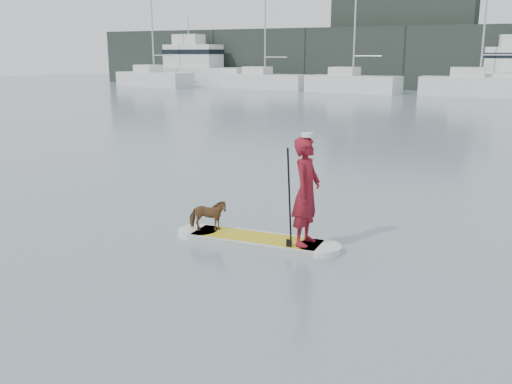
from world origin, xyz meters
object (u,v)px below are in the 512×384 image
at_px(paddleboard, 256,240).
at_px(motor_yacht_b, 198,67).
at_px(sailboat_d, 478,84).
at_px(sailboat_c, 352,83).
at_px(paddler, 306,191).
at_px(sailboat_b, 264,80).
at_px(sailboat_a, 154,78).
at_px(dog, 208,215).

bearing_deg(paddleboard, motor_yacht_b, 119.59).
bearing_deg(motor_yacht_b, sailboat_d, -4.43).
bearing_deg(sailboat_c, sailboat_d, 8.47).
distance_m(paddler, sailboat_b, 47.66).
distance_m(sailboat_c, sailboat_d, 10.64).
height_order(sailboat_b, motor_yacht_b, sailboat_b).
relative_size(sailboat_a, sailboat_c, 1.07).
height_order(dog, sailboat_c, sailboat_c).
height_order(paddler, motor_yacht_b, motor_yacht_b).
xyz_separation_m(paddleboard, motor_yacht_b, (-29.44, 44.87, 1.96)).
distance_m(paddler, dog, 2.11).
height_order(paddleboard, sailboat_d, sailboat_d).
bearing_deg(sailboat_d, paddleboard, -91.59).
height_order(sailboat_a, motor_yacht_b, sailboat_a).
height_order(paddler, sailboat_c, sailboat_c).
xyz_separation_m(sailboat_c, sailboat_d, (10.63, 0.38, 0.10)).
xyz_separation_m(paddler, sailboat_b, (-21.33, 42.62, -0.19)).
bearing_deg(paddler, sailboat_b, 25.25).
distance_m(paddleboard, sailboat_a, 52.02).
relative_size(sailboat_b, sailboat_d, 0.95).
bearing_deg(sailboat_d, sailboat_a, 179.65).
xyz_separation_m(paddler, sailboat_a, (-33.33, 40.66, -0.20)).
xyz_separation_m(sailboat_b, sailboat_c, (9.44, -1.42, -0.02)).
bearing_deg(paddler, sailboat_d, 0.40).
relative_size(sailboat_b, sailboat_c, 1.09).
bearing_deg(dog, sailboat_d, -26.28).
bearing_deg(paddler, sailboat_a, 38.00).
distance_m(paddler, sailboat_a, 52.58).
distance_m(sailboat_a, motor_yacht_b, 5.19).
bearing_deg(sailboat_d, dog, -92.99).
relative_size(sailboat_b, motor_yacht_b, 1.19).
distance_m(paddler, sailboat_c, 42.89).
bearing_deg(paddler, motor_yacht_b, 32.83).
xyz_separation_m(paddler, sailboat_c, (-11.90, 41.21, -0.21)).
height_order(dog, motor_yacht_b, motor_yacht_b).
relative_size(paddleboard, paddler, 1.68).
relative_size(paddleboard, motor_yacht_b, 0.30).
distance_m(paddleboard, sailboat_d, 41.66).
height_order(paddleboard, sailboat_c, sailboat_c).
bearing_deg(dog, sailboat_a, 12.25).
bearing_deg(sailboat_a, sailboat_d, 11.63).
bearing_deg(sailboat_d, sailboat_b, 175.05).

